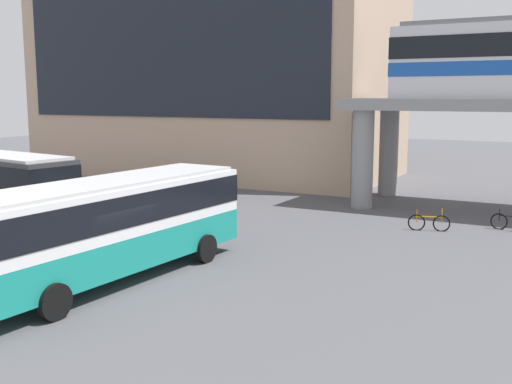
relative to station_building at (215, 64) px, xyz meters
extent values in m
plane|color=#515156|center=(12.02, -15.73, -8.18)|extent=(120.00, 120.00, 0.00)
cube|color=tan|center=(0.00, 0.03, 0.00)|extent=(26.08, 12.70, 16.36)
cube|color=black|center=(0.00, -6.37, 0.81)|extent=(23.47, 0.10, 9.16)
cylinder|color=gray|center=(14.65, -9.01, -5.64)|extent=(1.10, 1.10, 5.08)
cylinder|color=gray|center=(14.65, -4.29, -5.64)|extent=(1.10, 1.10, 5.08)
cube|color=teal|center=(11.83, -25.38, -7.13)|extent=(3.17, 11.13, 1.10)
cube|color=white|center=(11.83, -25.38, -5.83)|extent=(3.17, 11.13, 1.50)
cube|color=black|center=(11.83, -25.38, -5.76)|extent=(3.22, 11.18, 0.96)
cube|color=silver|center=(11.83, -25.38, -5.02)|extent=(3.01, 10.58, 0.12)
cylinder|color=black|center=(10.80, -21.79, -7.68)|extent=(0.34, 1.02, 1.00)
cylinder|color=black|center=(13.30, -21.94, -7.68)|extent=(0.34, 1.02, 1.00)
cylinder|color=black|center=(12.89, -28.53, -7.68)|extent=(0.34, 1.02, 1.00)
cylinder|color=black|center=(3.43, -19.84, -7.68)|extent=(1.03, 0.42, 1.00)
torus|color=black|center=(19.56, -12.91, -7.84)|extent=(0.73, 0.27, 0.74)
torus|color=black|center=(18.55, -13.21, -7.84)|extent=(0.73, 0.27, 0.74)
cylinder|color=orange|center=(19.06, -13.06, -7.56)|extent=(1.02, 0.35, 0.05)
cylinder|color=orange|center=(18.55, -13.21, -7.54)|extent=(0.04, 0.04, 0.55)
cylinder|color=orange|center=(19.56, -12.91, -7.49)|extent=(0.04, 0.04, 0.65)
torus|color=black|center=(21.69, -11.25, -7.84)|extent=(0.74, 0.15, 0.74)
cylinder|color=black|center=(22.21, -11.31, -7.56)|extent=(1.05, 0.18, 0.05)
cylinder|color=black|center=(21.69, -11.25, -7.54)|extent=(0.04, 0.04, 0.55)
camera|label=1|loc=(24.74, -39.42, -2.39)|focal=42.76mm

